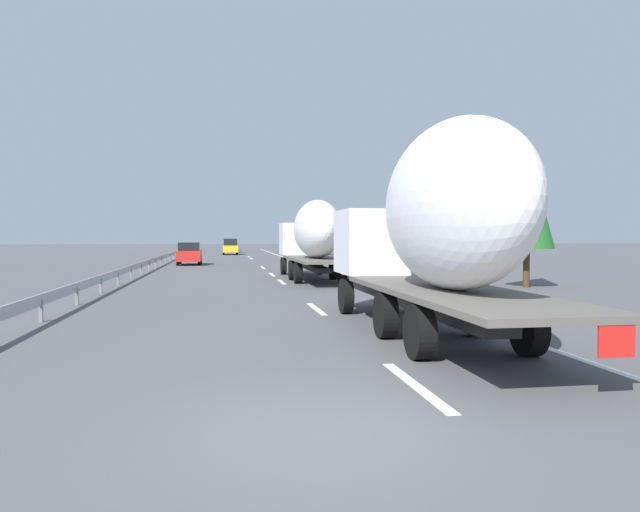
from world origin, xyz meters
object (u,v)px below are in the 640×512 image
Objects in this scene: car_red_compact at (189,253)px; truck_lead at (313,235)px; truck_trailing at (434,222)px; car_yellow_coupe at (230,247)px; car_blue_sedan at (231,246)px; road_sign at (321,239)px; car_white_van at (231,244)px.

truck_lead is at bearing -157.78° from car_red_compact.
truck_trailing is 2.88× the size of car_yellow_coupe.
car_blue_sedan is 1.52× the size of road_sign.
car_yellow_coupe is 1.07× the size of car_red_compact.
truck_lead is 2.89× the size of car_blue_sedan.
car_white_van is (23.84, -0.39, -0.04)m from car_yellow_coupe.
truck_trailing is at bearing -176.59° from car_yellow_coupe.
road_sign is at bearing -5.07° from truck_trailing.
car_red_compact is 0.91× the size of car_blue_sedan.
car_blue_sedan reaches higher than car_red_compact.
truck_lead is 68.22m from car_white_van.
truck_trailing is 2.79× the size of car_blue_sedan.
car_red_compact is 1.38× the size of road_sign.
car_yellow_coupe is 0.97× the size of car_blue_sedan.
car_red_compact is 10.62m from road_sign.
truck_lead reaches higher than car_yellow_coupe.
truck_trailing reaches higher than car_blue_sedan.
car_blue_sedan is at bearing 3.68° from truck_lead.
truck_lead is at bearing -0.00° from truck_trailing.
car_yellow_coupe reaches higher than car_blue_sedan.
truck_trailing reaches higher than road_sign.
road_sign reaches higher than car_yellow_coupe.
car_white_van is (86.61, 3.35, -1.68)m from truck_trailing.
truck_trailing is 73.85m from car_blue_sedan.
car_red_compact is at bearing 22.22° from truck_lead.
car_yellow_coupe is at bearing 179.07° from car_white_van.
road_sign reaches higher than car_white_van.
truck_lead reaches higher than road_sign.
truck_trailing is 4.24× the size of road_sign.
car_red_compact is 50.29m from car_white_van.
truck_trailing is (-18.48, 0.00, 0.25)m from truck_lead.
truck_trailing is at bearing 174.93° from road_sign.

